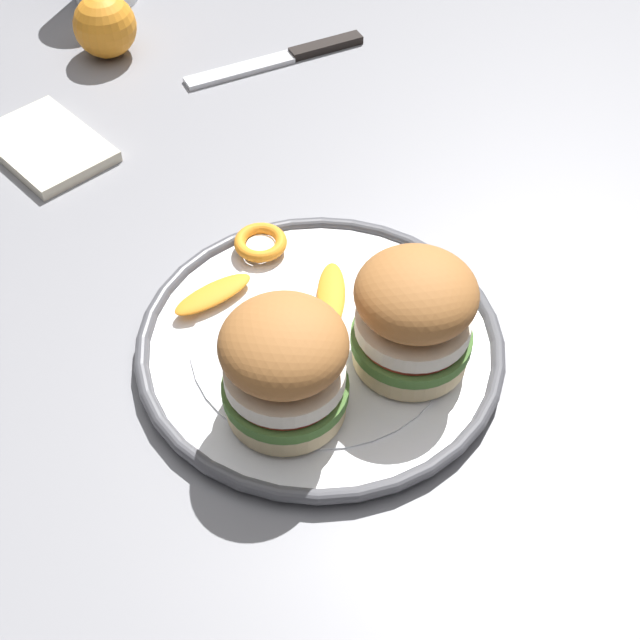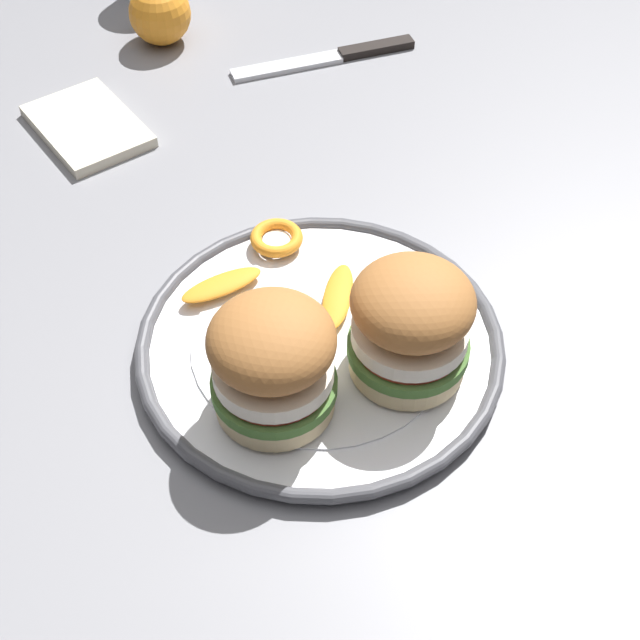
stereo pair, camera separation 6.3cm
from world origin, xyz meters
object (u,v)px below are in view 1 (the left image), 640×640
Objects in this scene: dining_table at (341,355)px; table_knife at (288,57)px; whole_orange at (105,26)px; sandwich_half_right at (284,365)px; dinner_plate at (320,345)px; sandwich_half_left at (414,314)px.

table_knife reaches higher than dining_table.
sandwich_half_right is at bearing -168.04° from whole_orange.
sandwich_half_right is (-0.13, 0.07, 0.16)m from dining_table.
dining_table is 4.85× the size of dinner_plate.
sandwich_half_left is at bearing -115.97° from dinner_plate.
sandwich_half_left is 0.54× the size of table_knife.
dinner_plate is at bearing -162.38° from whole_orange.
sandwich_half_right reaches higher than table_knife.
sandwich_half_left is at bearing -161.32° from dining_table.
sandwich_half_left is 0.48m from table_knife.
dinner_plate is 0.10m from sandwich_half_right.
dinner_plate reaches higher than table_knife.
whole_orange is (0.56, 0.12, -0.03)m from sandwich_half_right.
sandwich_half_left reaches higher than dining_table.
sandwich_half_right is (-0.03, 0.11, 0.00)m from sandwich_half_left.
dinner_plate reaches higher than dining_table.
whole_orange is at bearing 23.06° from sandwich_half_left.
table_knife is at bearing -9.50° from sandwich_half_right.
dining_table is 0.13m from dinner_plate.
whole_orange is at bearing 75.97° from table_knife.
sandwich_half_left is at bearing -177.45° from table_knife.
whole_orange reaches higher than table_knife.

